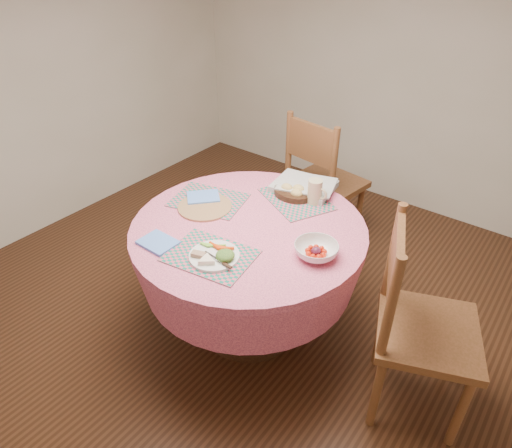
{
  "coord_description": "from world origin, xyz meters",
  "views": [
    {
      "loc": [
        1.24,
        -1.54,
        2.08
      ],
      "look_at": [
        0.05,
        0.0,
        0.78
      ],
      "focal_mm": 32.0,
      "sensor_mm": 36.0,
      "label": 1
    }
  ],
  "objects_px": {
    "chair_right": "(417,322)",
    "bread_bowl": "(293,192)",
    "chair_back": "(321,180)",
    "fruit_bowl": "(316,251)",
    "wicker_trivet": "(205,207)",
    "dinner_plate": "(215,256)",
    "latte_mug": "(315,192)",
    "dining_table": "(249,255)"
  },
  "relations": [
    {
      "from": "chair_back",
      "to": "dinner_plate",
      "type": "distance_m",
      "value": 1.38
    },
    {
      "from": "chair_right",
      "to": "latte_mug",
      "type": "bearing_deg",
      "value": 45.81
    },
    {
      "from": "dining_table",
      "to": "wicker_trivet",
      "type": "bearing_deg",
      "value": -178.58
    },
    {
      "from": "dinner_plate",
      "to": "bread_bowl",
      "type": "xyz_separation_m",
      "value": [
        -0.03,
        0.71,
        0.01
      ]
    },
    {
      "from": "wicker_trivet",
      "to": "dinner_plate",
      "type": "xyz_separation_m",
      "value": [
        0.35,
        -0.31,
        0.02
      ]
    },
    {
      "from": "chair_back",
      "to": "wicker_trivet",
      "type": "distance_m",
      "value": 1.07
    },
    {
      "from": "wicker_trivet",
      "to": "latte_mug",
      "type": "distance_m",
      "value": 0.62
    },
    {
      "from": "chair_right",
      "to": "wicker_trivet",
      "type": "height_order",
      "value": "chair_right"
    },
    {
      "from": "chair_back",
      "to": "bread_bowl",
      "type": "height_order",
      "value": "chair_back"
    },
    {
      "from": "chair_back",
      "to": "latte_mug",
      "type": "xyz_separation_m",
      "value": [
        0.3,
        -0.62,
        0.29
      ]
    },
    {
      "from": "chair_right",
      "to": "fruit_bowl",
      "type": "xyz_separation_m",
      "value": [
        -0.5,
        -0.1,
        0.24
      ]
    },
    {
      "from": "latte_mug",
      "to": "chair_right",
      "type": "bearing_deg",
      "value": -22.44
    },
    {
      "from": "bread_bowl",
      "to": "latte_mug",
      "type": "xyz_separation_m",
      "value": [
        0.14,
        0.02,
        0.04
      ]
    },
    {
      "from": "chair_right",
      "to": "wicker_trivet",
      "type": "xyz_separation_m",
      "value": [
        -1.22,
        -0.1,
        0.22
      ]
    },
    {
      "from": "chair_back",
      "to": "bread_bowl",
      "type": "distance_m",
      "value": 0.7
    },
    {
      "from": "dining_table",
      "to": "chair_right",
      "type": "height_order",
      "value": "chair_right"
    },
    {
      "from": "chair_right",
      "to": "fruit_bowl",
      "type": "relative_size",
      "value": 4.05
    },
    {
      "from": "dining_table",
      "to": "dinner_plate",
      "type": "distance_m",
      "value": 0.39
    },
    {
      "from": "wicker_trivet",
      "to": "dinner_plate",
      "type": "height_order",
      "value": "dinner_plate"
    },
    {
      "from": "chair_back",
      "to": "dining_table",
      "type": "bearing_deg",
      "value": 106.65
    },
    {
      "from": "fruit_bowl",
      "to": "latte_mug",
      "type": "bearing_deg",
      "value": 122.24
    },
    {
      "from": "dinner_plate",
      "to": "chair_right",
      "type": "bearing_deg",
      "value": 25.52
    },
    {
      "from": "chair_right",
      "to": "dinner_plate",
      "type": "xyz_separation_m",
      "value": [
        -0.86,
        -0.41,
        0.23
      ]
    },
    {
      "from": "chair_back",
      "to": "fruit_bowl",
      "type": "height_order",
      "value": "chair_back"
    },
    {
      "from": "dinner_plate",
      "to": "dining_table",
      "type": "bearing_deg",
      "value": 99.1
    },
    {
      "from": "wicker_trivet",
      "to": "bread_bowl",
      "type": "bearing_deg",
      "value": 51.01
    },
    {
      "from": "dinner_plate",
      "to": "fruit_bowl",
      "type": "height_order",
      "value": "fruit_bowl"
    },
    {
      "from": "latte_mug",
      "to": "fruit_bowl",
      "type": "relative_size",
      "value": 0.54
    },
    {
      "from": "chair_right",
      "to": "bread_bowl",
      "type": "relative_size",
      "value": 4.5
    },
    {
      "from": "dinner_plate",
      "to": "latte_mug",
      "type": "bearing_deg",
      "value": 81.88
    },
    {
      "from": "dinner_plate",
      "to": "fruit_bowl",
      "type": "xyz_separation_m",
      "value": [
        0.36,
        0.31,
        0.01
      ]
    },
    {
      "from": "latte_mug",
      "to": "fruit_bowl",
      "type": "height_order",
      "value": "latte_mug"
    },
    {
      "from": "chair_right",
      "to": "dinner_plate",
      "type": "relative_size",
      "value": 4.17
    },
    {
      "from": "dining_table",
      "to": "dinner_plate",
      "type": "xyz_separation_m",
      "value": [
        0.05,
        -0.32,
        0.22
      ]
    },
    {
      "from": "dinner_plate",
      "to": "latte_mug",
      "type": "xyz_separation_m",
      "value": [
        0.1,
        0.72,
        0.05
      ]
    },
    {
      "from": "chair_right",
      "to": "bread_bowl",
      "type": "bearing_deg",
      "value": 49.82
    },
    {
      "from": "fruit_bowl",
      "to": "chair_right",
      "type": "bearing_deg",
      "value": 11.22
    },
    {
      "from": "wicker_trivet",
      "to": "dinner_plate",
      "type": "distance_m",
      "value": 0.47
    },
    {
      "from": "chair_right",
      "to": "chair_back",
      "type": "bearing_deg",
      "value": 26.85
    },
    {
      "from": "dining_table",
      "to": "chair_right",
      "type": "distance_m",
      "value": 0.92
    },
    {
      "from": "dinner_plate",
      "to": "latte_mug",
      "type": "relative_size",
      "value": 1.79
    },
    {
      "from": "chair_back",
      "to": "wicker_trivet",
      "type": "bearing_deg",
      "value": 89.93
    }
  ]
}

